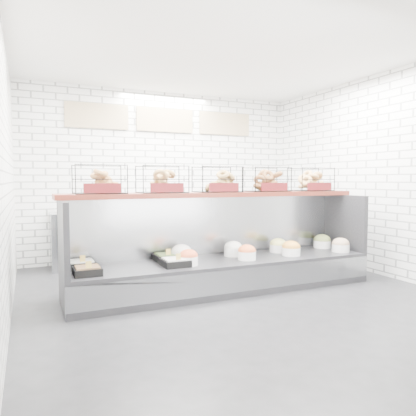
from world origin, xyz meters
name	(u,v)px	position (x,y,z in m)	size (l,w,h in m)	color
ground	(235,295)	(0.00, 0.00, 0.00)	(5.50, 5.50, 0.00)	black
room_shell	(215,132)	(0.00, 0.60, 2.06)	(5.02, 5.51, 3.01)	white
display_case	(224,264)	(0.02, 0.35, 0.33)	(4.00, 0.90, 1.20)	black
bagel_shelf	(217,183)	(0.00, 0.52, 1.38)	(4.10, 0.50, 0.40)	#501811
prep_counter	(171,234)	(-0.01, 2.43, 0.47)	(4.00, 0.60, 1.20)	#93969B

